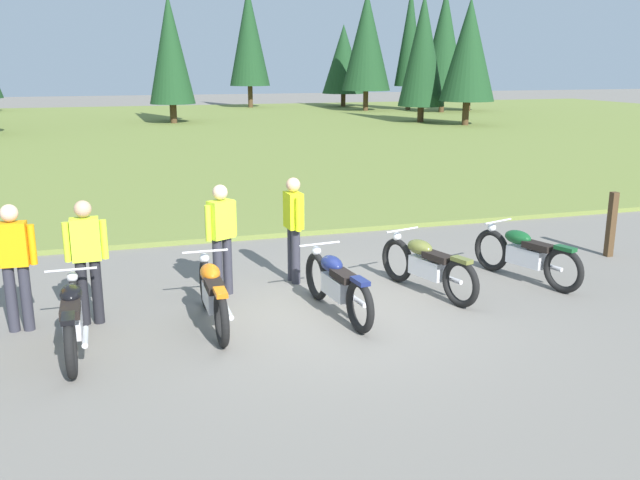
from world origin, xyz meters
name	(u,v)px	position (x,y,z in m)	size (l,w,h in m)	color
ground_plane	(333,313)	(0.00, 0.00, 0.00)	(140.00, 140.00, 0.00)	slate
grass_moorland	(168,132)	(0.00, 26.32, 0.05)	(80.00, 44.00, 0.10)	olive
forest_treeline	(214,44)	(3.67, 34.38, 4.48)	(45.92, 24.88, 8.98)	#47331E
motorcycle_black	(73,318)	(-3.37, -0.35, 0.44)	(0.62, 2.10, 0.88)	black
motorcycle_orange	(213,294)	(-1.65, 0.02, 0.44)	(0.62, 2.10, 0.88)	black
motorcycle_navy	(337,284)	(0.04, -0.06, 0.44)	(0.62, 2.10, 0.88)	black
motorcycle_olive	(427,265)	(1.61, 0.40, 0.44)	(0.81, 2.04, 0.88)	black
motorcycle_british_green	(525,254)	(3.37, 0.50, 0.44)	(0.86, 2.03, 0.88)	black
rider_in_hivis_vest	(222,233)	(-1.32, 1.21, 0.95)	(0.50, 0.36, 1.67)	#2D2D38
rider_near_row_end	(87,255)	(-3.19, 0.57, 0.95)	(0.55, 0.23, 1.67)	black
rider_with_back_turned	(294,224)	(-0.15, 1.52, 0.95)	(0.25, 0.55, 1.67)	#2D2D38
rider_checking_bike	(14,260)	(-4.06, 0.57, 0.95)	(0.55, 0.24, 1.67)	#2D2D38
trail_marker_post	(611,224)	(5.64, 1.31, 0.58)	(0.12, 0.12, 1.17)	#47331E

